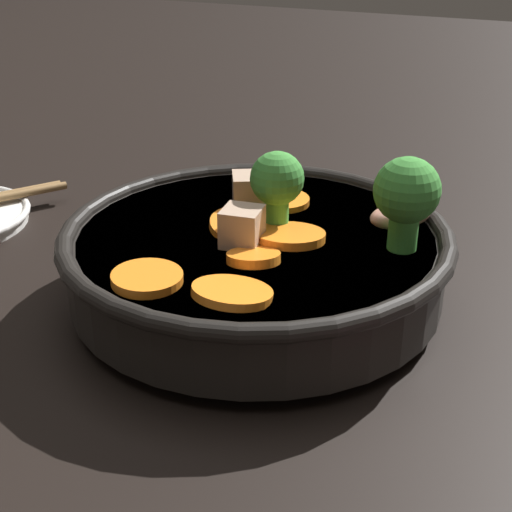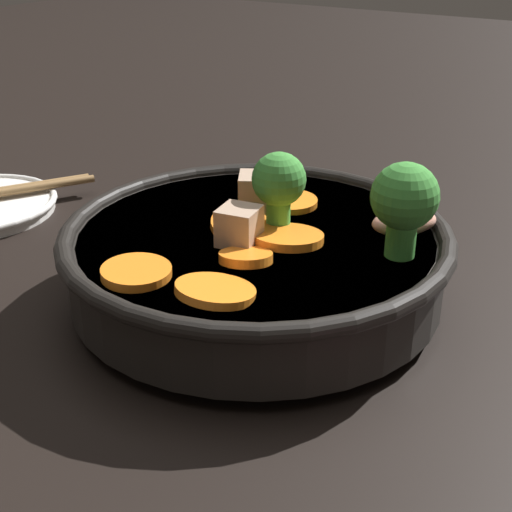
{
  "view_description": "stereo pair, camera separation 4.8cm",
  "coord_description": "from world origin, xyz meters",
  "views": [
    {
      "loc": [
        -0.39,
        -0.19,
        0.25
      ],
      "look_at": [
        0.0,
        0.0,
        0.04
      ],
      "focal_mm": 50.0,
      "sensor_mm": 36.0,
      "label": 1
    },
    {
      "loc": [
        -0.37,
        -0.24,
        0.25
      ],
      "look_at": [
        0.0,
        0.0,
        0.04
      ],
      "focal_mm": 50.0,
      "sensor_mm": 36.0,
      "label": 2
    }
  ],
  "objects": [
    {
      "name": "stirfry_bowl",
      "position": [
        0.0,
        -0.0,
        0.04
      ],
      "size": [
        0.26,
        0.26,
        0.11
      ],
      "color": "black",
      "rests_on": "ground_plane"
    },
    {
      "name": "ground_plane",
      "position": [
        0.0,
        0.0,
        0.0
      ],
      "size": [
        3.0,
        3.0,
        0.0
      ],
      "primitive_type": "plane",
      "color": "black"
    }
  ]
}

